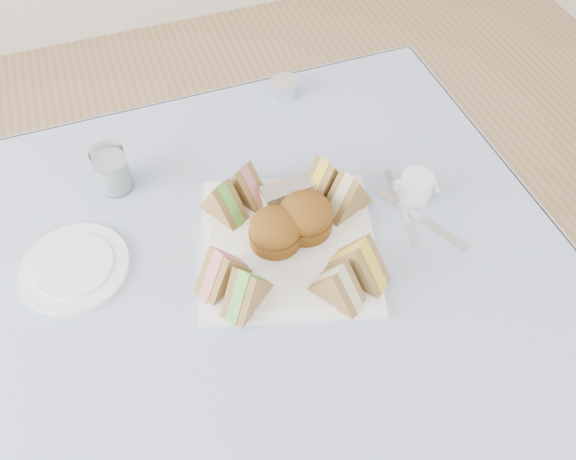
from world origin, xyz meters
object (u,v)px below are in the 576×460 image
object	(u,v)px
serving_plate	(288,245)
water_glass	(112,170)
creamer_jug	(416,187)
table	(286,356)

from	to	relation	value
serving_plate	water_glass	distance (m)	0.37
water_glass	creamer_jug	bearing A→B (deg)	-22.58
serving_plate	creamer_jug	size ratio (longest dim) A/B	5.05
table	serving_plate	distance (m)	0.38
water_glass	creamer_jug	size ratio (longest dim) A/B	1.54
serving_plate	water_glass	bearing A→B (deg)	152.93
table	serving_plate	xyz separation A→B (m)	(0.02, 0.04, 0.38)
serving_plate	creamer_jug	distance (m)	0.27
table	water_glass	distance (m)	0.57
water_glass	table	bearing A→B (deg)	-49.73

